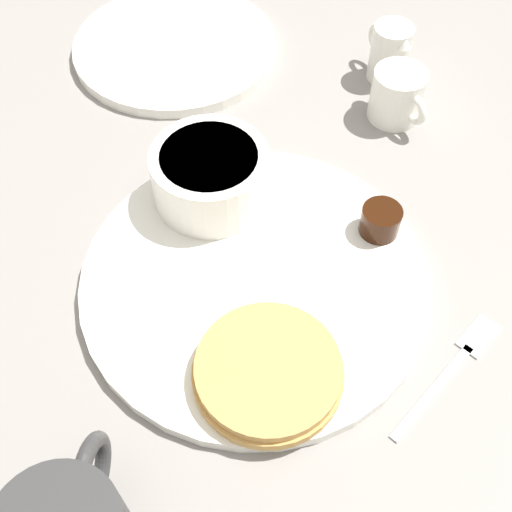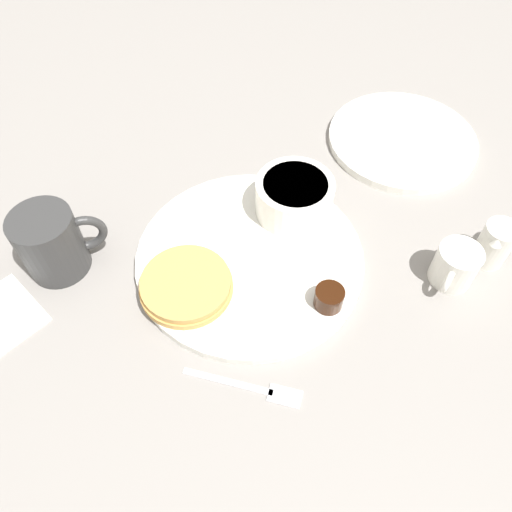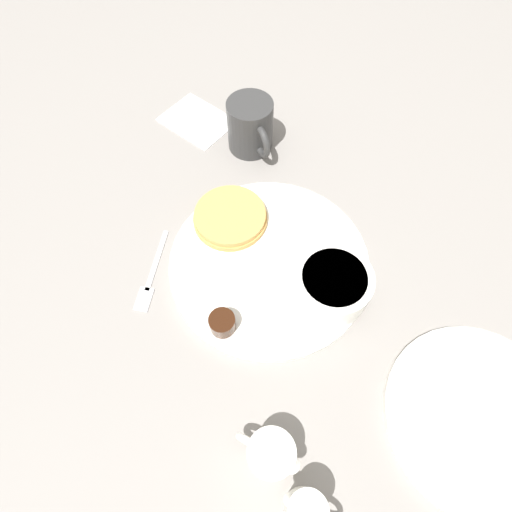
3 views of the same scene
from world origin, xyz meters
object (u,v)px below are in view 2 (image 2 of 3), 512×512
Objects in this scene: plate at (250,258)px; bowl at (294,196)px; coffee_mug at (53,243)px; creamer_pitcher_near at (455,265)px; fork at (256,389)px; creamer_pitcher_far at (495,243)px.

bowl reaches higher than plate.
creamer_pitcher_near is at bearing 130.74° from coffee_mug.
creamer_pitcher_near is at bearing 164.30° from fork.
creamer_pitcher_far is (-0.06, 0.02, 0.00)m from creamer_pitcher_near.
bowl and creamer_pitcher_far have the same top height.
coffee_mug is 1.34× the size of creamer_pitcher_near.
bowl is 0.26m from creamer_pitcher_far.
bowl is at bearing 148.60° from coffee_mug.
plate is 2.82× the size of bowl.
bowl is at bearing -63.10° from creamer_pitcher_far.
creamer_pitcher_near is 1.19× the size of creamer_pitcher_far.
coffee_mug is 0.49m from creamer_pitcher_near.
coffee_mug reaches higher than bowl.
creamer_pitcher_near reaches higher than plate.
creamer_pitcher_near reaches higher than fork.
fork is (0.12, 0.12, -0.00)m from plate.
bowl is 1.61× the size of creamer_pitcher_far.
creamer_pitcher_near is at bearing 104.95° from bowl.
fork is at bearing 99.16° from coffee_mug.
creamer_pitcher_far reaches higher than creamer_pitcher_near.
fork is at bearing -16.08° from creamer_pitcher_far.
creamer_pitcher_far reaches higher than plate.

